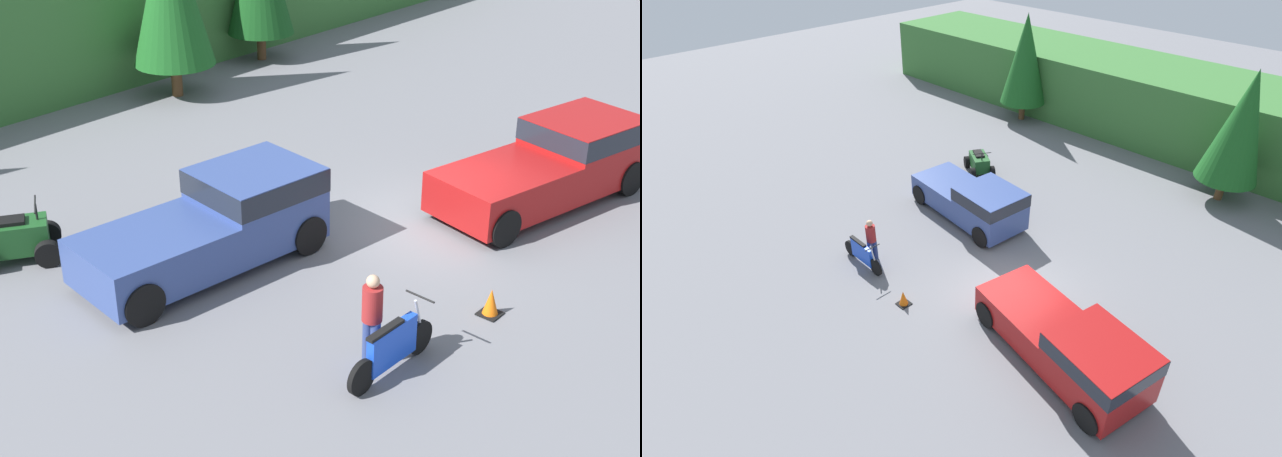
{
  "view_description": "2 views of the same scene",
  "coord_description": "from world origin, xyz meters",
  "views": [
    {
      "loc": [
        -15.3,
        -10.07,
        9.2
      ],
      "look_at": [
        -3.19,
        0.52,
        0.95
      ],
      "focal_mm": 50.0,
      "sensor_mm": 36.0,
      "label": 1
    },
    {
      "loc": [
        7.79,
        -10.43,
        11.53
      ],
      "look_at": [
        -3.19,
        0.52,
        0.95
      ],
      "focal_mm": 28.0,
      "sensor_mm": 36.0,
      "label": 2
    }
  ],
  "objects": [
    {
      "name": "quad_atv",
      "position": [
        -7.1,
        5.61,
        0.48
      ],
      "size": [
        2.18,
        1.98,
        1.25
      ],
      "rotation": [
        0.0,
        0.0,
        -0.57
      ],
      "color": "black",
      "rests_on": "ground_plane"
    },
    {
      "name": "hillside_backdrop",
      "position": [
        0.0,
        16.0,
        1.82
      ],
      "size": [
        44.0,
        6.0,
        3.64
      ],
      "color": "#387033",
      "rests_on": "ground_plane"
    },
    {
      "name": "ground_plane",
      "position": [
        0.0,
        0.0,
        0.0
      ],
      "size": [
        80.0,
        80.0,
        0.0
      ],
      "primitive_type": "plane",
      "color": "slate"
    },
    {
      "name": "dirt_bike",
      "position": [
        -5.07,
        -2.75,
        0.49
      ],
      "size": [
        2.23,
        0.6,
        1.2
      ],
      "rotation": [
        0.0,
        0.0,
        -0.02
      ],
      "color": "black",
      "rests_on": "ground_plane"
    },
    {
      "name": "pickup_truck_red",
      "position": [
        3.1,
        -1.39,
        0.98
      ],
      "size": [
        5.88,
        3.26,
        1.83
      ],
      "rotation": [
        0.0,
        0.0,
        -0.21
      ],
      "color": "maroon",
      "rests_on": "ground_plane"
    },
    {
      "name": "pickup_truck_second",
      "position": [
        -4.26,
        2.33,
        0.98
      ],
      "size": [
        5.45,
        2.74,
        1.83
      ],
      "rotation": [
        0.0,
        0.0,
        -0.11
      ],
      "color": "#334784",
      "rests_on": "ground_plane"
    },
    {
      "name": "traffic_cone",
      "position": [
        -2.37,
        -3.06,
        0.25
      ],
      "size": [
        0.42,
        0.42,
        0.55
      ],
      "color": "black",
      "rests_on": "ground_plane"
    },
    {
      "name": "rider_person",
      "position": [
        -5.06,
        -2.3,
        0.95
      ],
      "size": [
        0.42,
        0.42,
        1.75
      ],
      "rotation": [
        0.0,
        0.0,
        -0.17
      ],
      "color": "navy",
      "rests_on": "ground_plane"
    }
  ]
}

